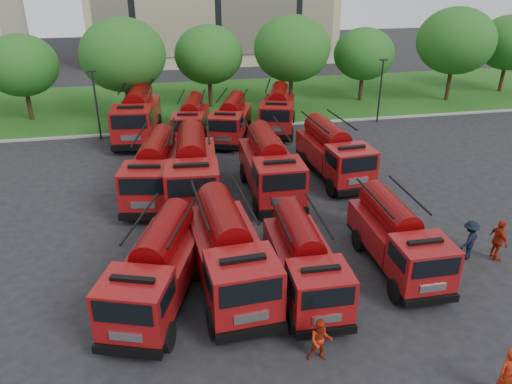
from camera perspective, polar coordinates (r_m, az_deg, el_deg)
ground at (r=24.03m, az=3.64°, el=-5.97°), size 140.00×140.00×0.00m
lawn at (r=47.74m, az=-4.25°, el=10.37°), size 70.00×16.00×0.12m
curb at (r=40.04m, az=-2.78°, el=7.41°), size 70.00×0.30×0.14m
tree_1 at (r=44.76m, az=-25.25°, el=12.96°), size 5.71×5.71×6.98m
tree_2 at (r=41.95m, az=-14.96°, el=14.90°), size 6.72×6.72×8.22m
tree_3 at (r=44.67m, az=-5.43°, el=15.35°), size 5.88×5.88×7.19m
tree_4 at (r=44.38m, az=4.14°, el=16.04°), size 6.55×6.55×8.01m
tree_5 at (r=47.72m, az=12.23°, el=15.16°), size 5.46×5.46×6.68m
tree_6 at (r=49.91m, az=21.87°, el=15.74°), size 6.89×6.89×8.42m
tree_7 at (r=55.59m, az=27.00°, el=14.97°), size 6.05×6.05×7.39m
lamp_post_0 at (r=38.47m, az=-17.83°, el=9.85°), size 0.60×0.25×5.11m
lamp_post_1 at (r=41.98m, az=14.05°, el=11.56°), size 0.60×0.25×5.11m
fire_truck_0 at (r=19.83m, az=-11.26°, el=-8.61°), size 4.46×7.26×3.13m
fire_truck_1 at (r=20.27m, az=-3.11°, el=-6.87°), size 3.11×7.55×3.36m
fire_truck_2 at (r=20.21m, az=5.52°, el=-7.85°), size 2.44×6.41×2.90m
fire_truck_3 at (r=22.48m, az=15.84°, el=-5.01°), size 2.39×6.48×2.94m
fire_truck_4 at (r=28.44m, az=-11.50°, el=2.53°), size 3.79×7.58×3.30m
fire_truck_5 at (r=27.85m, az=-7.30°, el=2.65°), size 3.32×8.00×3.56m
fire_truck_6 at (r=28.28m, az=1.58°, el=3.02°), size 2.85×7.48×3.38m
fire_truck_7 at (r=30.83m, az=8.83°, el=4.52°), size 3.05×7.26×3.22m
fire_truck_8 at (r=38.30m, az=-13.40°, el=8.61°), size 3.58×8.14×3.59m
fire_truck_9 at (r=37.54m, az=-7.38°, el=8.19°), size 3.32×6.64×2.89m
fire_truck_10 at (r=37.18m, az=-2.90°, el=8.27°), size 4.17×6.90×2.97m
fire_truck_11 at (r=39.16m, az=2.51°, el=9.34°), size 4.29×7.37×3.18m
firefighter_1 at (r=18.17m, az=7.24°, el=-18.41°), size 0.87×0.59×1.65m
firefighter_2 at (r=25.33m, az=25.55°, el=-6.93°), size 0.66×1.16×1.97m
firefighter_3 at (r=24.89m, az=22.82°, el=-6.95°), size 1.38×1.16×1.89m
firefighter_4 at (r=27.23m, az=-4.39°, el=-1.94°), size 0.92×0.75×1.63m
firefighter_5 at (r=27.04m, az=12.92°, el=-2.78°), size 1.61×0.92×1.64m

